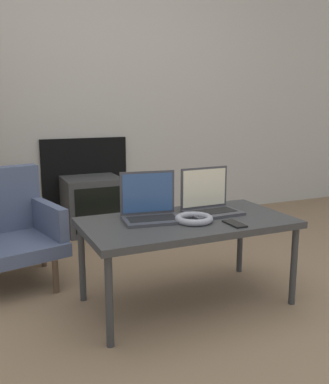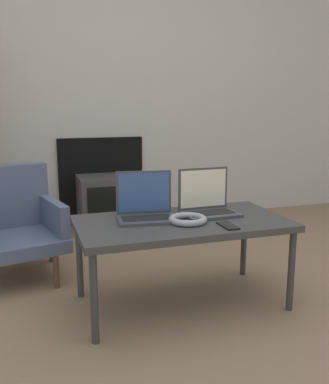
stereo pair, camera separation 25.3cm
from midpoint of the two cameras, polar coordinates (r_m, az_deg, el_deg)
name	(u,v)px [view 1 (the left image)]	position (r m, az deg, el deg)	size (l,w,h in m)	color
ground_plane	(223,335)	(2.15, 4.30, -18.54)	(14.00, 14.00, 0.00)	#7A6047
wall_back	(94,80)	(3.93, -11.29, 14.39)	(7.00, 0.08, 2.60)	#ADA89E
table	(187,227)	(2.30, -0.09, -4.67)	(1.12, 0.59, 0.47)	#333333
laptop_left	(150,208)	(2.28, -5.08, -2.22)	(0.33, 0.25, 0.25)	#38383D
laptop_right	(209,202)	(2.42, 3.03, -1.39)	(0.31, 0.22, 0.25)	#38383D
headphones	(194,219)	(2.24, 0.72, -3.62)	(0.20, 0.20, 0.04)	gray
phone	(235,224)	(2.20, 6.10, -4.27)	(0.06, 0.15, 0.01)	black
tv	(92,205)	(3.74, -11.53, -1.67)	(0.47, 0.42, 0.47)	#383838
armchair	(5,225)	(2.84, -22.94, -4.05)	(0.65, 0.66, 0.69)	#47516B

